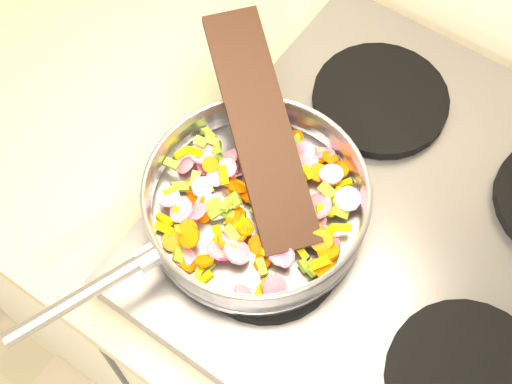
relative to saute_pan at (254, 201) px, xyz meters
The scene contains 7 objects.
cooktop 0.22m from the saute_pan, 31.37° to the left, with size 0.60×0.60×0.04m, color #939399.
grate_fl 0.06m from the saute_pan, 38.10° to the right, with size 0.19×0.19×0.02m, color black.
grate_fr 0.32m from the saute_pan, ahead, with size 0.19×0.19×0.02m, color black.
grate_bl 0.26m from the saute_pan, 81.06° to the left, with size 0.19×0.19×0.02m, color black.
saute_pan is the anchor object (origin of this frame).
vegetable_heap 0.02m from the saute_pan, 78.94° to the left, with size 0.26×0.26×0.05m.
wooden_spatula 0.09m from the saute_pan, 120.18° to the left, with size 0.32×0.07×0.01m, color black.
Camera 1 is at (-0.65, 1.23, 1.76)m, focal length 50.00 mm.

